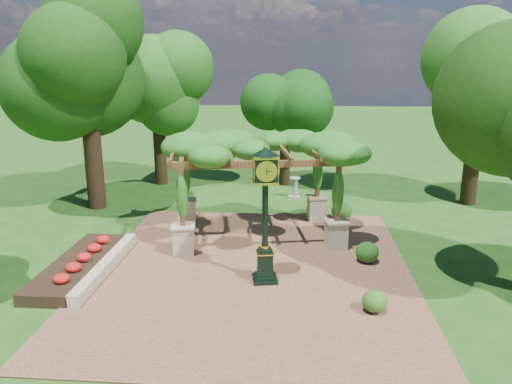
{
  "coord_description": "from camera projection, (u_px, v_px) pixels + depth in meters",
  "views": [
    {
      "loc": [
        1.31,
        -13.73,
        6.54
      ],
      "look_at": [
        0.0,
        2.5,
        2.2
      ],
      "focal_mm": 35.0,
      "sensor_mm": 36.0,
      "label": 1
    }
  ],
  "objects": [
    {
      "name": "tree_west_far",
      "position": [
        157.0,
        86.0,
        25.79
      ],
      "size": [
        4.13,
        4.13,
        7.59
      ],
      "color": "#302312",
      "rests_on": "ground"
    },
    {
      "name": "border_wall",
      "position": [
        106.0,
        266.0,
        15.8
      ],
      "size": [
        0.35,
        5.0,
        0.4
      ],
      "primitive_type": "cube",
      "color": "#C6B793",
      "rests_on": "ground"
    },
    {
      "name": "sundial",
      "position": [
        295.0,
        189.0,
        24.26
      ],
      "size": [
        0.67,
        0.67,
        1.0
      ],
      "rotation": [
        0.0,
        0.0,
        -0.25
      ],
      "color": "gray",
      "rests_on": "ground"
    },
    {
      "name": "tree_east_far",
      "position": [
        483.0,
        68.0,
        21.8
      ],
      "size": [
        5.26,
        5.26,
        8.97
      ],
      "color": "#322113",
      "rests_on": "ground"
    },
    {
      "name": "brick_plaza",
      "position": [
        252.0,
        270.0,
        15.97
      ],
      "size": [
        10.0,
        12.0,
        0.04
      ],
      "primitive_type": "cube",
      "color": "brown",
      "rests_on": "ground"
    },
    {
      "name": "pedestal_clock",
      "position": [
        265.0,
        203.0,
        14.5
      ],
      "size": [
        0.95,
        0.95,
        4.17
      ],
      "rotation": [
        0.0,
        0.0,
        0.17
      ],
      "color": "black",
      "rests_on": "brick_plaza"
    },
    {
      "name": "shrub_back",
      "position": [
        342.0,
        211.0,
        20.78
      ],
      "size": [
        1.04,
        1.04,
        0.78
      ],
      "primitive_type": "ellipsoid",
      "rotation": [
        0.0,
        0.0,
        -0.24
      ],
      "color": "#2F621C",
      "rests_on": "brick_plaza"
    },
    {
      "name": "tree_north",
      "position": [
        286.0,
        111.0,
        25.97
      ],
      "size": [
        3.45,
        3.45,
        5.72
      ],
      "color": "#352315",
      "rests_on": "ground"
    },
    {
      "name": "ground",
      "position": [
        249.0,
        284.0,
        15.01
      ],
      "size": [
        120.0,
        120.0,
        0.0
      ],
      "primitive_type": "plane",
      "color": "#1E4714",
      "rests_on": "ground"
    },
    {
      "name": "tree_west_near",
      "position": [
        85.0,
        59.0,
        21.1
      ],
      "size": [
        4.73,
        4.73,
        9.57
      ],
      "color": "#311F13",
      "rests_on": "ground"
    },
    {
      "name": "shrub_front",
      "position": [
        374.0,
        301.0,
        13.2
      ],
      "size": [
        0.71,
        0.71,
        0.6
      ],
      "primitive_type": "ellipsoid",
      "rotation": [
        0.0,
        0.0,
        0.08
      ],
      "color": "#2A5B1A",
      "rests_on": "brick_plaza"
    },
    {
      "name": "flower_bed",
      "position": [
        79.0,
        266.0,
        15.87
      ],
      "size": [
        1.5,
        5.0,
        0.36
      ],
      "primitive_type": "cube",
      "color": "red",
      "rests_on": "ground"
    },
    {
      "name": "pergola",
      "position": [
        256.0,
        153.0,
        18.27
      ],
      "size": [
        6.82,
        4.94,
        3.92
      ],
      "rotation": [
        0.0,
        0.0,
        0.18
      ],
      "color": "#C0B08F",
      "rests_on": "brick_plaza"
    },
    {
      "name": "shrub_mid",
      "position": [
        367.0,
        252.0,
        16.44
      ],
      "size": [
        0.98,
        0.98,
        0.69
      ],
      "primitive_type": "ellipsoid",
      "rotation": [
        0.0,
        0.0,
        -0.35
      ],
      "color": "#1D4B15",
      "rests_on": "brick_plaza"
    }
  ]
}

